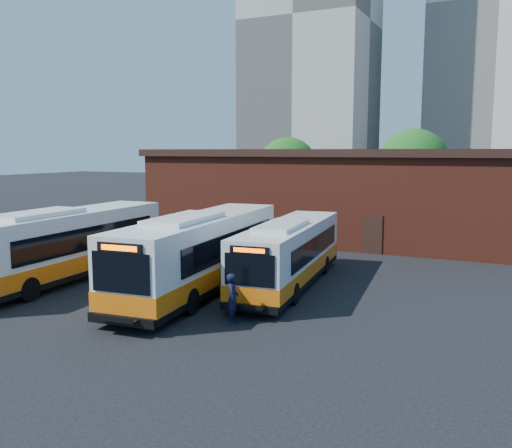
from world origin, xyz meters
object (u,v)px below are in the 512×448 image
at_px(bus_west, 64,248).
at_px(bus_midwest, 201,255).
at_px(bus_mideast, 289,256).
at_px(transit_worker, 233,299).

distance_m(bus_west, bus_midwest, 7.09).
height_order(bus_west, bus_mideast, bus_west).
distance_m(bus_west, transit_worker, 10.77).
bearing_deg(bus_midwest, bus_mideast, 33.07).
relative_size(bus_midwest, bus_mideast, 1.15).
bearing_deg(bus_mideast, bus_west, -165.44).
height_order(bus_west, bus_midwest, bus_midwest).
xyz_separation_m(bus_west, bus_mideast, (10.22, 3.86, -0.20)).
bearing_deg(bus_west, bus_mideast, 18.09).
height_order(bus_mideast, transit_worker, bus_mideast).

